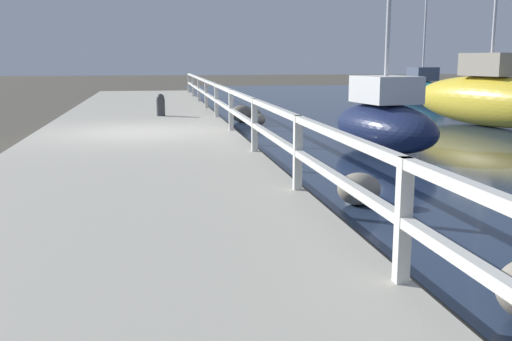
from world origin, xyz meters
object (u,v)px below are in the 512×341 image
sailboat_navy (384,121)px  sailboat_teal (422,89)px  sailboat_yellow (489,98)px  mooring_bollard (161,105)px

sailboat_navy → sailboat_teal: size_ratio=1.12×
sailboat_yellow → sailboat_navy: sailboat_yellow is taller
sailboat_yellow → sailboat_teal: bearing=60.6°
sailboat_yellow → sailboat_teal: 10.14m
sailboat_teal → mooring_bollard: bearing=-149.9°
mooring_bollard → sailboat_navy: sailboat_navy is taller
mooring_bollard → sailboat_teal: (11.94, 8.37, -0.04)m
mooring_bollard → sailboat_navy: bearing=-50.7°
sailboat_navy → mooring_bollard: bearing=121.1°
sailboat_yellow → sailboat_teal: size_ratio=1.39×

